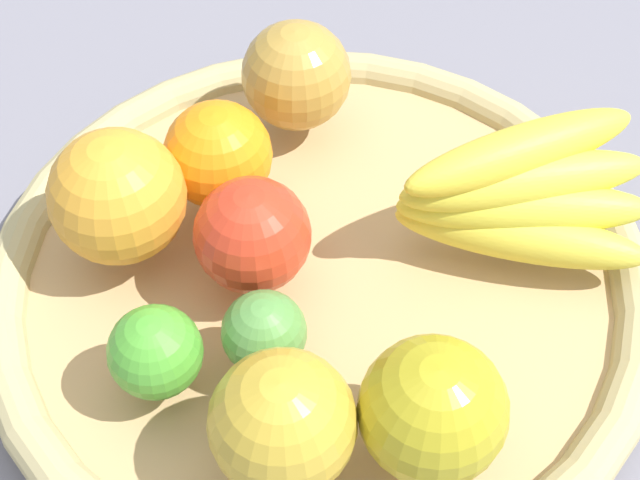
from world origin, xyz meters
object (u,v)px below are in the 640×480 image
apple_1 (282,423)px  lime_1 (155,352)px  apple_0 (252,235)px  orange_1 (117,197)px  lime_0 (264,332)px  banana_bunch (522,194)px  apple_3 (296,75)px  orange_0 (218,155)px  apple_2 (433,410)px

apple_1 → lime_1: bearing=-136.6°
apple_1 → apple_0: size_ratio=1.09×
orange_1 → lime_0: bearing=34.8°
lime_1 → apple_1: size_ratio=0.69×
banana_bunch → orange_1: (-0.04, -0.24, 0.00)m
apple_3 → banana_bunch: bearing=40.1°
lime_1 → lime_0: bearing=91.8°
apple_3 → lime_0: bearing=-16.1°
orange_0 → apple_3: size_ratio=0.92×
apple_2 → lime_0: bearing=-134.5°
apple_2 → apple_0: 0.15m
lime_1 → orange_0: orange_0 is taller
apple_2 → apple_1: size_ratio=1.02×
orange_1 → apple_0: 0.08m
apple_2 → apple_0: (-0.13, -0.07, -0.00)m
apple_1 → apple_0: (-0.12, 0.00, -0.00)m
apple_3 → apple_1: apple_1 is taller
lime_1 → orange_1: (-0.10, -0.01, 0.02)m
orange_0 → lime_1: bearing=-21.8°
banana_bunch → lime_0: bearing=-71.1°
banana_bunch → apple_3: 0.17m
lime_0 → apple_2: bearing=45.5°
orange_1 → apple_3: 0.15m
lime_0 → orange_1: bearing=-145.2°
lime_1 → apple_3: size_ratio=0.70×
apple_1 → apple_0: 0.12m
banana_bunch → lime_1: banana_bunch is taller
orange_1 → apple_3: (-0.09, 0.12, -0.00)m
banana_bunch → apple_3: size_ratio=2.13×
orange_1 → apple_1: size_ratio=1.09×
lime_1 → orange_0: bearing=158.2°
banana_bunch → orange_0: banana_bunch is taller
lime_0 → apple_2: (0.07, 0.07, 0.01)m
orange_1 → apple_1: orange_1 is taller
apple_0 → orange_1: bearing=-118.3°
orange_1 → apple_3: bearing=125.6°
banana_bunch → orange_1: orange_1 is taller
orange_0 → apple_1: bearing=1.7°
banana_bunch → apple_3: bearing=-139.9°
apple_2 → orange_1: bearing=-140.3°
lime_1 → apple_0: size_ratio=0.75×
lime_1 → orange_1: 0.10m
orange_1 → apple_0: (0.04, 0.07, -0.01)m
orange_1 → orange_0: orange_1 is taller
lime_0 → orange_0: 0.13m
apple_0 → banana_bunch: bearing=88.6°
lime_0 → apple_0: size_ratio=0.69×
orange_0 → apple_3: 0.09m
banana_bunch → lime_1: size_ratio=3.03×
lime_1 → apple_2: apple_2 is taller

